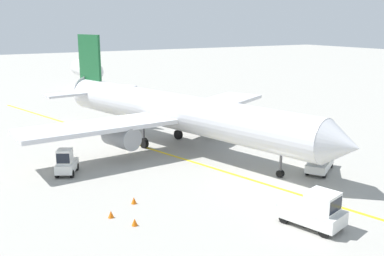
{
  "coord_description": "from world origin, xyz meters",
  "views": [
    {
      "loc": [
        -19.49,
        -22.26,
        11.41
      ],
      "look_at": [
        -1.08,
        9.63,
        2.5
      ],
      "focal_mm": 40.96,
      "sensor_mm": 36.0,
      "label": 1
    }
  ],
  "objects_px": {
    "belt_loader_forward_hold": "(320,162)",
    "ground_crew_marshaller": "(289,143)",
    "airliner": "(172,111)",
    "safety_cone_nose_right": "(111,214)",
    "baggage_tug_by_cargo_door": "(295,136)",
    "pushback_tug": "(315,210)",
    "baggage_tug_near_wing": "(66,163)",
    "safety_cone_nose_left": "(134,200)",
    "safety_cone_wingtip_left": "(135,222)"
  },
  "relations": [
    {
      "from": "belt_loader_forward_hold",
      "to": "ground_crew_marshaller",
      "type": "height_order",
      "value": "belt_loader_forward_hold"
    },
    {
      "from": "ground_crew_marshaller",
      "to": "safety_cone_nose_right",
      "type": "distance_m",
      "value": 18.97
    },
    {
      "from": "baggage_tug_near_wing",
      "to": "safety_cone_nose_right",
      "type": "height_order",
      "value": "baggage_tug_near_wing"
    },
    {
      "from": "baggage_tug_near_wing",
      "to": "belt_loader_forward_hold",
      "type": "height_order",
      "value": "belt_loader_forward_hold"
    },
    {
      "from": "baggage_tug_by_cargo_door",
      "to": "ground_crew_marshaller",
      "type": "distance_m",
      "value": 2.69
    },
    {
      "from": "pushback_tug",
      "to": "baggage_tug_by_cargo_door",
      "type": "xyz_separation_m",
      "value": [
        10.87,
        13.25,
        -0.07
      ]
    },
    {
      "from": "airliner",
      "to": "safety_cone_nose_left",
      "type": "bearing_deg",
      "value": -127.92
    },
    {
      "from": "belt_loader_forward_hold",
      "to": "ground_crew_marshaller",
      "type": "bearing_deg",
      "value": 75.12
    },
    {
      "from": "pushback_tug",
      "to": "baggage_tug_near_wing",
      "type": "distance_m",
      "value": 18.8
    },
    {
      "from": "ground_crew_marshaller",
      "to": "safety_cone_nose_left",
      "type": "xyz_separation_m",
      "value": [
        -16.35,
        -3.52,
        -0.69
      ]
    },
    {
      "from": "baggage_tug_near_wing",
      "to": "safety_cone_wingtip_left",
      "type": "xyz_separation_m",
      "value": [
        1.14,
        -10.67,
        -0.71
      ]
    },
    {
      "from": "baggage_tug_near_wing",
      "to": "safety_cone_wingtip_left",
      "type": "bearing_deg",
      "value": -83.89
    },
    {
      "from": "baggage_tug_by_cargo_door",
      "to": "safety_cone_wingtip_left",
      "type": "distance_m",
      "value": 21.31
    },
    {
      "from": "belt_loader_forward_hold",
      "to": "ground_crew_marshaller",
      "type": "distance_m",
      "value": 5.17
    },
    {
      "from": "safety_cone_nose_left",
      "to": "safety_cone_wingtip_left",
      "type": "distance_m",
      "value": 3.17
    },
    {
      "from": "baggage_tug_near_wing",
      "to": "baggage_tug_by_cargo_door",
      "type": "height_order",
      "value": "same"
    },
    {
      "from": "baggage_tug_by_cargo_door",
      "to": "safety_cone_nose_right",
      "type": "bearing_deg",
      "value": -162.93
    },
    {
      "from": "baggage_tug_near_wing",
      "to": "baggage_tug_by_cargo_door",
      "type": "bearing_deg",
      "value": -7.27
    },
    {
      "from": "safety_cone_nose_right",
      "to": "safety_cone_nose_left",
      "type": "bearing_deg",
      "value": 32.0
    },
    {
      "from": "baggage_tug_near_wing",
      "to": "baggage_tug_by_cargo_door",
      "type": "distance_m",
      "value": 21.05
    },
    {
      "from": "airliner",
      "to": "safety_cone_wingtip_left",
      "type": "distance_m",
      "value": 16.96
    },
    {
      "from": "baggage_tug_near_wing",
      "to": "safety_cone_wingtip_left",
      "type": "height_order",
      "value": "baggage_tug_near_wing"
    },
    {
      "from": "baggage_tug_by_cargo_door",
      "to": "ground_crew_marshaller",
      "type": "height_order",
      "value": "baggage_tug_by_cargo_door"
    },
    {
      "from": "baggage_tug_near_wing",
      "to": "safety_cone_nose_right",
      "type": "bearing_deg",
      "value": -87.92
    },
    {
      "from": "baggage_tug_by_cargo_door",
      "to": "safety_cone_nose_right",
      "type": "distance_m",
      "value": 21.51
    },
    {
      "from": "airliner",
      "to": "safety_cone_wingtip_left",
      "type": "height_order",
      "value": "airliner"
    },
    {
      "from": "safety_cone_nose_left",
      "to": "safety_cone_wingtip_left",
      "type": "relative_size",
      "value": 1.0
    },
    {
      "from": "airliner",
      "to": "pushback_tug",
      "type": "xyz_separation_m",
      "value": [
        -0.66,
        -18.91,
        -2.42
      ]
    },
    {
      "from": "baggage_tug_by_cargo_door",
      "to": "safety_cone_wingtip_left",
      "type": "bearing_deg",
      "value": -157.91
    },
    {
      "from": "baggage_tug_near_wing",
      "to": "belt_loader_forward_hold",
      "type": "distance_m",
      "value": 19.64
    },
    {
      "from": "pushback_tug",
      "to": "baggage_tug_by_cargo_door",
      "type": "distance_m",
      "value": 17.14
    },
    {
      "from": "baggage_tug_near_wing",
      "to": "safety_cone_nose_right",
      "type": "xyz_separation_m",
      "value": [
        0.33,
        -8.97,
        -0.71
      ]
    },
    {
      "from": "baggage_tug_near_wing",
      "to": "ground_crew_marshaller",
      "type": "bearing_deg",
      "value": -12.69
    },
    {
      "from": "belt_loader_forward_hold",
      "to": "pushback_tug",
      "type": "bearing_deg",
      "value": -137.52
    },
    {
      "from": "pushback_tug",
      "to": "ground_crew_marshaller",
      "type": "height_order",
      "value": "pushback_tug"
    },
    {
      "from": "ground_crew_marshaller",
      "to": "safety_cone_nose_right",
      "type": "relative_size",
      "value": 3.86
    },
    {
      "from": "airliner",
      "to": "pushback_tug",
      "type": "bearing_deg",
      "value": -92.0
    },
    {
      "from": "pushback_tug",
      "to": "baggage_tug_near_wing",
      "type": "bearing_deg",
      "value": 122.17
    },
    {
      "from": "airliner",
      "to": "safety_cone_nose_right",
      "type": "height_order",
      "value": "airliner"
    },
    {
      "from": "airliner",
      "to": "safety_cone_nose_left",
      "type": "height_order",
      "value": "airliner"
    },
    {
      "from": "baggage_tug_by_cargo_door",
      "to": "baggage_tug_near_wing",
      "type": "bearing_deg",
      "value": 172.73
    },
    {
      "from": "ground_crew_marshaller",
      "to": "safety_cone_wingtip_left",
      "type": "distance_m",
      "value": 18.7
    },
    {
      "from": "safety_cone_nose_left",
      "to": "safety_cone_nose_right",
      "type": "height_order",
      "value": "same"
    },
    {
      "from": "pushback_tug",
      "to": "safety_cone_nose_right",
      "type": "relative_size",
      "value": 9.06
    },
    {
      "from": "pushback_tug",
      "to": "ground_crew_marshaller",
      "type": "distance_m",
      "value": 14.57
    },
    {
      "from": "baggage_tug_by_cargo_door",
      "to": "ground_crew_marshaller",
      "type": "relative_size",
      "value": 1.43
    },
    {
      "from": "pushback_tug",
      "to": "baggage_tug_near_wing",
      "type": "height_order",
      "value": "pushback_tug"
    },
    {
      "from": "airliner",
      "to": "pushback_tug",
      "type": "height_order",
      "value": "airliner"
    },
    {
      "from": "airliner",
      "to": "ground_crew_marshaller",
      "type": "height_order",
      "value": "airliner"
    },
    {
      "from": "ground_crew_marshaller",
      "to": "safety_cone_nose_left",
      "type": "height_order",
      "value": "ground_crew_marshaller"
    }
  ]
}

